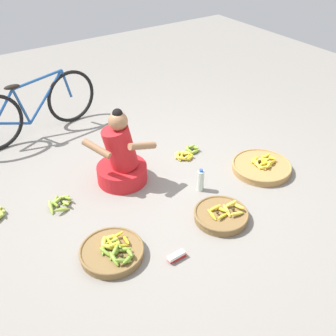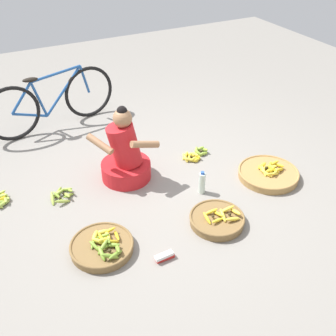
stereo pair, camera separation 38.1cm
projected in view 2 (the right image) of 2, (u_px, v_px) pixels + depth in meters
ground_plane at (159, 186)px, 4.16m from camera, size 10.00×10.00×0.00m
vendor_woman_front at (125, 156)px, 4.13m from camera, size 0.65×0.52×0.83m
bicycle_leaning at (52, 101)px, 4.99m from camera, size 1.68×0.36×0.73m
banana_basket_near_vendor at (217, 219)px, 3.67m from camera, size 0.51×0.51×0.14m
banana_basket_back_center at (102, 246)px, 3.39m from camera, size 0.54×0.54×0.15m
banana_basket_front_center at (268, 173)px, 4.26m from camera, size 0.64×0.64×0.15m
loose_bananas_mid_left at (62, 195)px, 3.98m from camera, size 0.26×0.26×0.10m
loose_bananas_near_bicycle at (195, 155)px, 4.59m from camera, size 0.35×0.25×0.08m
water_bottle at (202, 183)px, 4.00m from camera, size 0.07×0.07×0.25m
packet_carton_stack at (164, 257)px, 3.32m from camera, size 0.17×0.06×0.06m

